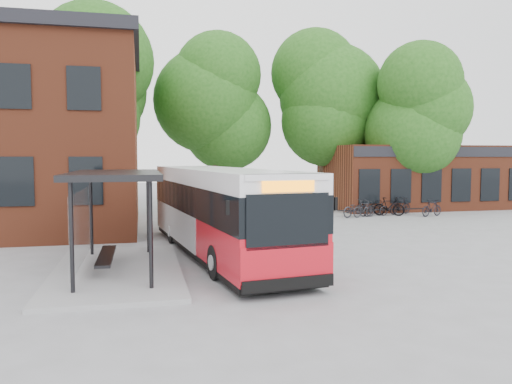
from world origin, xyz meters
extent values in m
plane|color=gray|center=(0.00, 0.00, 0.00)|extent=(100.00, 100.00, 0.00)
imported|color=#24252C|center=(7.56, 9.66, 0.48)|extent=(1.95, 1.29, 0.97)
imported|color=#232328|center=(8.04, 9.62, 0.47)|extent=(1.61, 0.91, 0.93)
imported|color=black|center=(8.86, 9.86, 0.44)|extent=(1.74, 0.90, 0.87)
imported|color=black|center=(9.69, 9.90, 0.51)|extent=(1.76, 1.15, 1.03)
imported|color=black|center=(8.92, 10.94, 0.40)|extent=(1.57, 0.73, 0.79)
imported|color=black|center=(10.67, 10.43, 0.50)|extent=(1.73, 0.99, 1.00)
imported|color=black|center=(11.86, 9.10, 0.47)|extent=(1.62, 0.91, 0.94)
camera|label=1|loc=(-3.80, -15.47, 3.28)|focal=35.00mm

